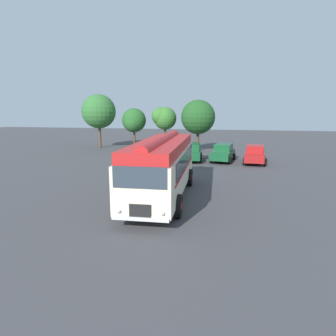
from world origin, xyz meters
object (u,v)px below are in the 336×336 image
at_px(car_near_left, 163,152).
at_px(car_mid_left, 192,152).
at_px(car_mid_right, 223,153).
at_px(car_far_right, 255,154).
at_px(vintage_bus, 162,164).

height_order(car_near_left, car_mid_left, same).
bearing_deg(car_near_left, car_mid_right, 8.81).
bearing_deg(car_far_right, car_mid_left, 178.01).
relative_size(vintage_bus, car_mid_left, 2.36).
relative_size(car_near_left, car_far_right, 0.98).
bearing_deg(car_mid_left, car_near_left, -166.81).
relative_size(car_mid_left, car_far_right, 1.00).
bearing_deg(car_mid_right, car_mid_left, -175.19).
bearing_deg(car_mid_left, car_mid_right, 4.81).
relative_size(vintage_bus, car_mid_right, 2.32).
height_order(car_mid_left, car_mid_right, same).
height_order(vintage_bus, car_near_left, vintage_bus).
distance_m(vintage_bus, car_near_left, 12.41).
relative_size(vintage_bus, car_near_left, 2.43).
distance_m(vintage_bus, car_far_right, 13.83).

